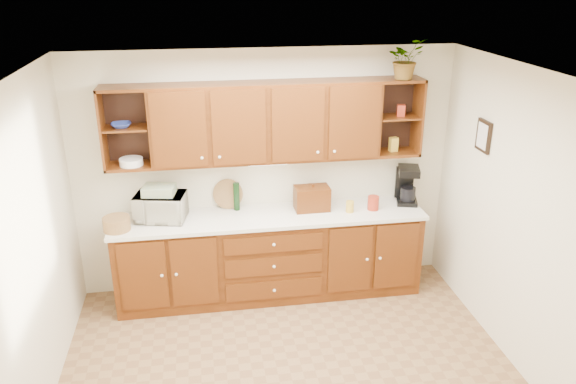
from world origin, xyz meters
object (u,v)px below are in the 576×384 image
object	(u,v)px
bread_box	(312,198)
coffee_maker	(407,185)
potted_plant	(405,59)
microwave	(161,207)

from	to	relation	value
bread_box	coffee_maker	size ratio (longest dim) A/B	0.89
bread_box	potted_plant	bearing A→B (deg)	0.50
potted_plant	coffee_maker	bearing A→B (deg)	8.62
microwave	potted_plant	distance (m)	2.86
microwave	coffee_maker	distance (m)	2.62
bread_box	potted_plant	xyz separation A→B (m)	(0.93, 0.02, 1.42)
microwave	potted_plant	bearing A→B (deg)	12.15
microwave	bread_box	bearing A→B (deg)	11.70
coffee_maker	potted_plant	xyz separation A→B (m)	(-0.13, -0.02, 1.35)
coffee_maker	potted_plant	distance (m)	1.36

